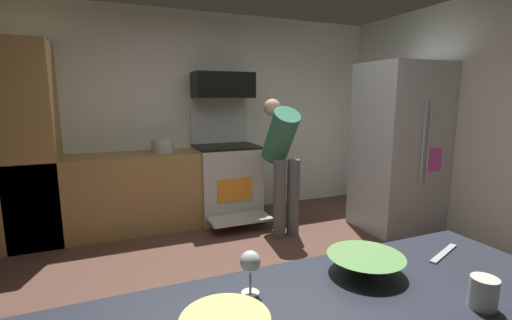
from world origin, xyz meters
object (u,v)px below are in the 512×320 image
at_px(refrigerator, 399,148).
at_px(wine_glass_far, 250,264).
at_px(mug_coffee, 484,293).
at_px(microwave, 223,85).
at_px(stock_pot, 163,146).
at_px(person_cook, 282,155).
at_px(oven_range, 227,179).
at_px(mixing_bowl_large, 365,264).

bearing_deg(refrigerator, wine_glass_far, -141.83).
relative_size(refrigerator, mug_coffee, 19.75).
bearing_deg(wine_glass_far, mug_coffee, -28.60).
distance_m(microwave, stock_pot, 1.06).
height_order(person_cook, mug_coffee, person_cook).
relative_size(oven_range, mug_coffee, 15.76).
height_order(refrigerator, wine_glass_far, refrigerator).
xyz_separation_m(oven_range, person_cook, (0.43, -0.72, 0.39)).
height_order(wine_glass_far, stock_pot, stock_pot).
bearing_deg(stock_pot, mixing_bowl_large, -85.27).
relative_size(person_cook, stock_pot, 5.84).
relative_size(microwave, person_cook, 0.48).
relative_size(microwave, stock_pot, 2.83).
distance_m(oven_range, stock_pot, 0.91).
bearing_deg(mug_coffee, mixing_bowl_large, 120.56).
relative_size(microwave, mixing_bowl_large, 2.64).
distance_m(person_cook, mixing_bowl_large, 2.70).
bearing_deg(person_cook, wine_glass_far, -118.73).
bearing_deg(refrigerator, mixing_bowl_large, -136.45).
height_order(oven_range, microwave, microwave).
bearing_deg(mug_coffee, refrigerator, 49.85).
bearing_deg(oven_range, microwave, 90.00).
xyz_separation_m(mixing_bowl_large, stock_pot, (-0.27, 3.27, 0.04)).
distance_m(microwave, refrigerator, 2.25).
bearing_deg(mug_coffee, oven_range, 84.87).
relative_size(oven_range, refrigerator, 0.80).
bearing_deg(refrigerator, microwave, 146.63).
distance_m(microwave, mixing_bowl_large, 3.47).
distance_m(mixing_bowl_large, wine_glass_far, 0.45).
bearing_deg(mixing_bowl_large, person_cook, 69.83).
bearing_deg(mug_coffee, microwave, 85.00).
xyz_separation_m(refrigerator, mixing_bowl_large, (-2.29, -2.17, -0.03)).
height_order(microwave, person_cook, microwave).
distance_m(mug_coffee, stock_pot, 3.61).
height_order(oven_range, stock_pot, oven_range).
xyz_separation_m(microwave, person_cook, (0.43, -0.81, -0.79)).
bearing_deg(wine_glass_far, stock_pot, 86.94).
height_order(microwave, wine_glass_far, microwave).
height_order(wine_glass_far, mug_coffee, wine_glass_far).
bearing_deg(oven_range, wine_glass_far, -106.41).
relative_size(refrigerator, mixing_bowl_large, 6.87).
bearing_deg(oven_range, refrigerator, -31.25).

